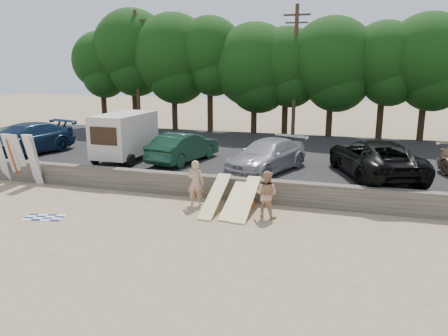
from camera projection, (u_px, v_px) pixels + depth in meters
The scene contains 23 objects.
ground at pixel (180, 219), 16.75m from camera, with size 120.00×120.00×0.00m, color tan.
seawall at pixel (205, 186), 19.43m from camera, with size 44.00×0.50×1.00m, color #6B6356.
parking_lot at pixel (246, 156), 26.45m from camera, with size 44.00×14.50×0.70m, color #282828.
treeline at pixel (263, 57), 31.80m from camera, with size 32.58×6.39×9.42m.
utility_poles at pixel (295, 70), 29.83m from camera, with size 25.80×0.26×9.00m.
box_trailer at pixel (125, 134), 23.36m from camera, with size 2.35×4.05×2.54m.
car_0 at pixel (23, 139), 25.01m from camera, with size 2.49×6.13×1.78m, color #132644.
car_1 at pixel (184, 147), 23.22m from camera, with size 1.66×4.76×1.57m, color #153A26.
car_2 at pixel (267, 156), 21.18m from camera, with size 2.13×5.23×1.52m, color #9B9CA0.
car_3 at pixel (374, 158), 20.11m from camera, with size 2.88×6.25×1.74m, color black.
surfboard_upright_1 at pixel (1, 156), 21.88m from camera, with size 0.50×0.06×2.60m, color silver.
surfboard_upright_2 at pixel (13, 158), 21.68m from camera, with size 0.50×0.06×2.60m, color silver.
surfboard_upright_3 at pixel (20, 158), 21.64m from camera, with size 0.50×0.06×2.60m, color silver.
surfboard_upright_4 at pixel (34, 159), 21.29m from camera, with size 0.50×0.06×2.60m, color silver.
surfboard_upright_5 at pixel (33, 160), 21.16m from camera, with size 0.50×0.06×2.60m, color silver.
surfboard_low_0 at pixel (215, 196), 17.67m from camera, with size 0.56×3.00×0.07m, color #FAED9E.
surfboard_low_1 at pixel (235, 199), 17.61m from camera, with size 0.56×3.00×0.07m, color #FAED9E.
surfboard_low_2 at pixel (247, 199), 17.33m from camera, with size 0.56×3.00×0.07m, color #FAED9E.
beachgoer_a at pixel (196, 183), 18.15m from camera, with size 0.71×0.46×1.94m, color tan.
beachgoer_b at pixel (266, 194), 16.74m from camera, with size 0.90×0.70×1.85m, color tan.
cooler at pixel (247, 201), 18.37m from camera, with size 0.38×0.30×0.32m, color green.
gear_bag at pixel (250, 204), 18.18m from camera, with size 0.30×0.25×0.22m, color #CE6118.
beach_towel at pixel (44, 217), 16.88m from camera, with size 1.50×1.50×0.00m, color white.
Camera 1 is at (6.23, -14.67, 5.77)m, focal length 35.00 mm.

